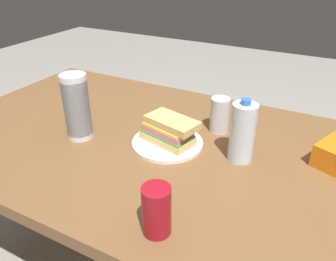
% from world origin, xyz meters
% --- Properties ---
extents(dining_table, '(1.73, 0.90, 0.73)m').
position_xyz_m(dining_table, '(0.00, 0.00, 0.65)').
color(dining_table, brown).
rests_on(dining_table, ground_plane).
extents(paper_plate, '(0.23, 0.23, 0.01)m').
position_xyz_m(paper_plate, '(-0.04, 0.00, 0.74)').
color(paper_plate, white).
rests_on(paper_plate, dining_table).
extents(sandwich, '(0.20, 0.13, 0.08)m').
position_xyz_m(sandwich, '(-0.04, 0.01, 0.78)').
color(sandwich, '#DBB26B').
rests_on(sandwich, paper_plate).
extents(soda_can_red, '(0.07, 0.07, 0.12)m').
position_xyz_m(soda_can_red, '(0.12, -0.35, 0.79)').
color(soda_can_red, maroon).
rests_on(soda_can_red, dining_table).
extents(water_bottle_tall, '(0.07, 0.07, 0.20)m').
position_xyz_m(water_bottle_tall, '(0.19, 0.03, 0.82)').
color(water_bottle_tall, silver).
rests_on(water_bottle_tall, dining_table).
extents(plastic_cup_stack, '(0.08, 0.08, 0.22)m').
position_xyz_m(plastic_cup_stack, '(-0.33, -0.09, 0.84)').
color(plastic_cup_stack, silver).
rests_on(plastic_cup_stack, dining_table).
extents(soda_can_silver, '(0.07, 0.07, 0.12)m').
position_xyz_m(soda_can_silver, '(0.07, 0.17, 0.79)').
color(soda_can_silver, silver).
rests_on(soda_can_silver, dining_table).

